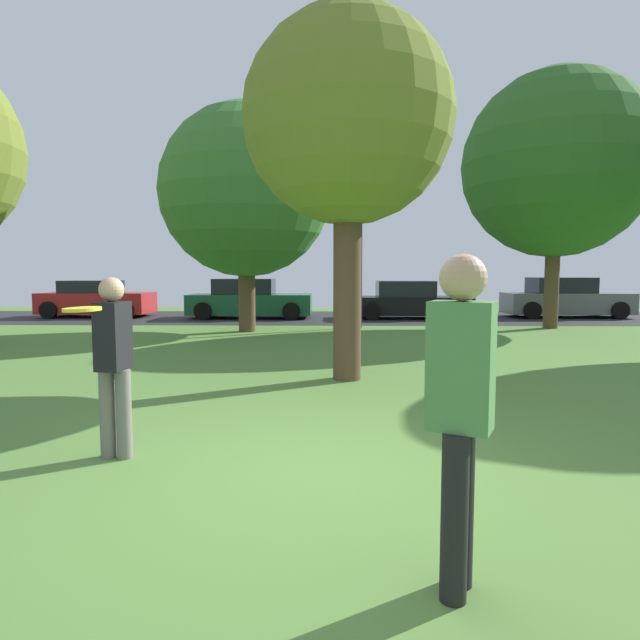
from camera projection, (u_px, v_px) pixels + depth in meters
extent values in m
plane|color=#547F38|center=(308.00, 471.00, 4.68)|extent=(44.00, 44.00, 0.00)
cube|color=#28282B|center=(326.00, 317.00, 20.62)|extent=(44.00, 6.40, 0.01)
cylinder|color=brown|center=(247.00, 293.00, 15.66)|extent=(0.48, 0.48, 2.25)
sphere|color=#38702D|center=(246.00, 191.00, 15.41)|extent=(4.87, 4.87, 4.87)
cylinder|color=brown|center=(552.00, 281.00, 16.56)|extent=(0.43, 0.43, 2.89)
sphere|color=#2D6023|center=(556.00, 164.00, 16.25)|extent=(5.54, 5.54, 5.54)
cylinder|color=brown|center=(347.00, 288.00, 8.57)|extent=(0.44, 0.44, 2.90)
sphere|color=olive|center=(348.00, 118.00, 8.35)|extent=(3.26, 3.26, 3.26)
cylinder|color=black|center=(454.00, 518.00, 2.79)|extent=(0.14, 0.14, 0.89)
cylinder|color=black|center=(461.00, 506.00, 2.94)|extent=(0.14, 0.14, 0.89)
cube|color=#51894C|center=(461.00, 366.00, 2.80)|extent=(0.38, 0.33, 0.67)
sphere|color=tan|center=(463.00, 278.00, 2.76)|extent=(0.24, 0.24, 0.24)
cylinder|color=slate|center=(107.00, 413.00, 4.99)|extent=(0.14, 0.14, 0.82)
cylinder|color=slate|center=(124.00, 414.00, 4.97)|extent=(0.14, 0.14, 0.82)
cube|color=black|center=(113.00, 336.00, 4.92)|extent=(0.25, 0.34, 0.62)
sphere|color=tan|center=(111.00, 290.00, 4.88)|extent=(0.22, 0.22, 0.22)
cylinder|color=yellow|center=(82.00, 309.00, 3.96)|extent=(0.38, 0.38, 0.04)
cube|color=#B21E1E|center=(97.00, 303.00, 20.89)|extent=(4.06, 1.85, 0.78)
cube|color=black|center=(92.00, 287.00, 20.84)|extent=(1.95, 1.63, 0.46)
cylinder|color=black|center=(143.00, 307.00, 21.80)|extent=(0.64, 0.22, 0.64)
cylinder|color=black|center=(125.00, 310.00, 19.95)|extent=(0.64, 0.22, 0.64)
cylinder|color=black|center=(72.00, 307.00, 21.86)|extent=(0.64, 0.22, 0.64)
cylinder|color=black|center=(49.00, 310.00, 20.01)|extent=(0.64, 0.22, 0.64)
cube|color=#195633|center=(251.00, 304.00, 20.37)|extent=(4.54, 1.85, 0.74)
cube|color=black|center=(245.00, 286.00, 20.32)|extent=(2.18, 1.63, 0.58)
cylinder|color=black|center=(295.00, 308.00, 21.28)|extent=(0.64, 0.22, 0.64)
cylinder|color=black|center=(291.00, 311.00, 19.43)|extent=(0.64, 0.22, 0.64)
cylinder|color=black|center=(214.00, 308.00, 21.34)|extent=(0.64, 0.22, 0.64)
cylinder|color=black|center=(203.00, 311.00, 19.50)|extent=(0.64, 0.22, 0.64)
cube|color=black|center=(411.00, 305.00, 20.20)|extent=(4.33, 1.76, 0.66)
cube|color=black|center=(405.00, 289.00, 20.15)|extent=(2.08, 1.55, 0.58)
cylinder|color=black|center=(447.00, 308.00, 21.06)|extent=(0.64, 0.22, 0.64)
cylinder|color=black|center=(457.00, 311.00, 19.30)|extent=(0.64, 0.22, 0.64)
cylinder|color=black|center=(368.00, 308.00, 21.12)|extent=(0.64, 0.22, 0.64)
cylinder|color=black|center=(372.00, 311.00, 19.36)|extent=(0.64, 0.22, 0.64)
cube|color=slate|center=(566.00, 303.00, 20.67)|extent=(4.54, 1.74, 0.78)
cube|color=black|center=(561.00, 285.00, 20.61)|extent=(2.18, 1.53, 0.59)
cylinder|color=black|center=(597.00, 307.00, 21.52)|extent=(0.64, 0.22, 0.64)
cylinder|color=black|center=(620.00, 311.00, 19.79)|extent=(0.64, 0.22, 0.64)
cylinder|color=black|center=(516.00, 307.00, 21.58)|extent=(0.64, 0.22, 0.64)
cylinder|color=black|center=(532.00, 310.00, 19.85)|extent=(0.64, 0.22, 0.64)
cylinder|color=#2D2D33|center=(360.00, 255.00, 16.61)|extent=(0.14, 0.14, 4.50)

